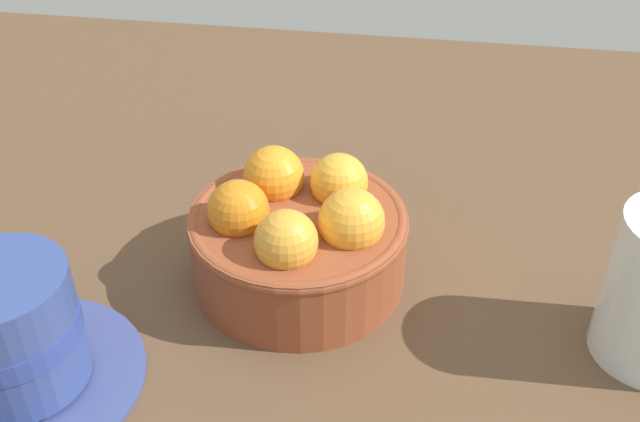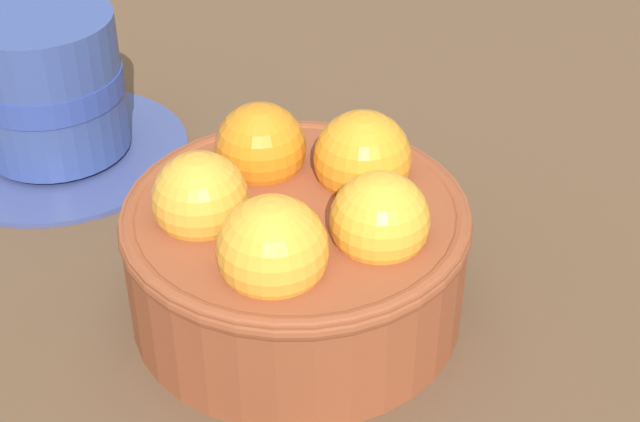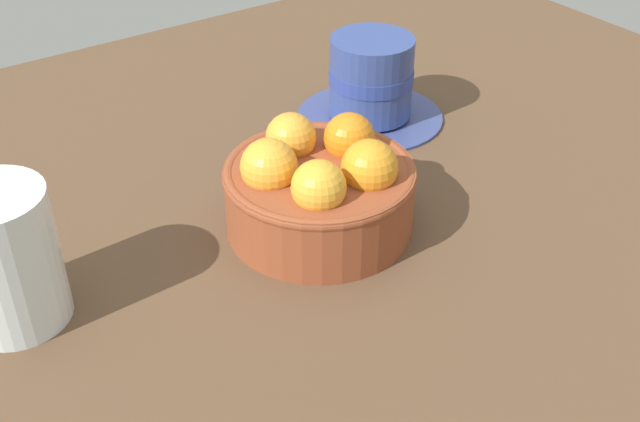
# 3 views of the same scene
# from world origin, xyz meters

# --- Properties ---
(ground_plane) EXTENTS (1.11, 0.91, 0.04)m
(ground_plane) POSITION_xyz_m (0.00, 0.00, -0.02)
(ground_plane) COLOR brown
(terracotta_bowl) EXTENTS (0.15, 0.15, 0.09)m
(terracotta_bowl) POSITION_xyz_m (0.00, 0.00, 0.04)
(terracotta_bowl) COLOR brown
(terracotta_bowl) RESTS_ON ground_plane
(coffee_cup) EXTENTS (0.15, 0.15, 0.08)m
(coffee_cup) POSITION_xyz_m (-0.15, -0.12, 0.04)
(coffee_cup) COLOR #3B4782
(coffee_cup) RESTS_ON ground_plane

